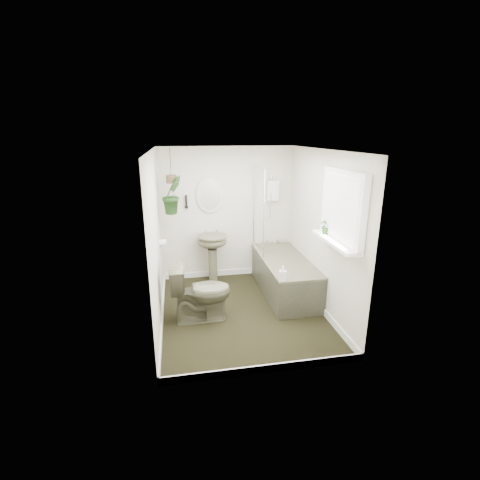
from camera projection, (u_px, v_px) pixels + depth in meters
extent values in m
cube|color=black|center=(242.00, 312.00, 5.10)|extent=(2.30, 2.80, 0.02)
cube|color=white|center=(242.00, 149.00, 4.42)|extent=(2.30, 2.80, 0.02)
cube|color=white|center=(227.00, 214.00, 6.09)|extent=(2.30, 0.02, 2.30)
cube|color=white|center=(269.00, 276.00, 3.44)|extent=(2.30, 0.02, 2.30)
cube|color=white|center=(155.00, 241.00, 4.56)|extent=(0.02, 2.80, 2.30)
cube|color=white|center=(322.00, 232.00, 4.96)|extent=(0.02, 2.80, 2.30)
cube|color=white|center=(242.00, 308.00, 5.09)|extent=(2.30, 2.80, 0.10)
cube|color=white|center=(273.00, 190.00, 6.04)|extent=(0.20, 0.10, 0.35)
ellipsoid|color=beige|center=(210.00, 195.00, 5.89)|extent=(0.46, 0.03, 0.62)
cylinder|color=black|center=(186.00, 202.00, 5.84)|extent=(0.04, 0.04, 0.22)
cylinder|color=white|center=(163.00, 243.00, 5.30)|extent=(0.11, 0.11, 0.11)
cube|color=white|center=(343.00, 208.00, 4.15)|extent=(0.08, 1.00, 0.90)
cube|color=white|center=(334.00, 242.00, 4.26)|extent=(0.18, 1.00, 0.04)
cube|color=white|center=(339.00, 208.00, 4.14)|extent=(0.01, 0.86, 0.76)
imported|color=#52513C|center=(201.00, 292.00, 4.77)|extent=(0.83, 0.48, 0.84)
imported|color=black|center=(327.00, 225.00, 4.51)|extent=(0.20, 0.18, 0.21)
imported|color=black|center=(172.00, 195.00, 5.36)|extent=(0.42, 0.40, 0.60)
imported|color=black|center=(283.00, 273.00, 4.72)|extent=(0.11, 0.11, 0.21)
cylinder|color=brown|center=(171.00, 179.00, 5.29)|extent=(0.16, 0.16, 0.12)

